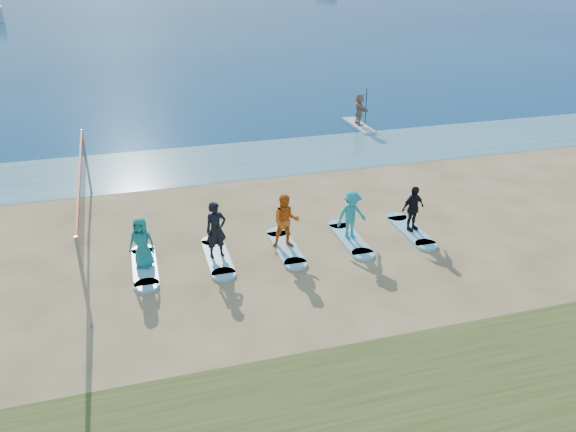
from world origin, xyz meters
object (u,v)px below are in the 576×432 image
object	(u,v)px
volleyball_net	(82,189)
surfboard_3	(350,239)
student_2	(286,221)
surfboard_4	(411,231)
surfboard_1	(218,257)
student_4	(413,208)
paddleboard	(359,125)
surfboard_2	(286,248)
student_3	(351,215)
student_1	(216,230)
paddleboarder	(360,109)
student_0	(142,243)
surfboard_0	(145,267)

from	to	relation	value
volleyball_net	surfboard_3	size ratio (longest dim) A/B	4.13
student_2	surfboard_4	distance (m)	4.39
surfboard_1	student_4	world-z (taller)	student_4
paddleboard	surfboard_2	distance (m)	14.20
surfboard_2	student_3	bearing A→B (deg)	0.00
surfboard_3	student_4	bearing A→B (deg)	0.00
student_1	student_3	world-z (taller)	student_1
paddleboard	student_2	xyz separation A→B (m)	(-7.47, -12.08, 0.89)
paddleboarder	student_2	bearing A→B (deg)	151.51
surfboard_1	paddleboarder	bearing A→B (deg)	51.48
volleyball_net	paddleboard	size ratio (longest dim) A/B	3.03
paddleboard	student_0	distance (m)	16.88
paddleboard	surfboard_1	xyz separation A→B (m)	(-9.62, -12.08, -0.01)
surfboard_0	surfboard_4	size ratio (longest dim) A/B	1.00
paddleboard	paddleboarder	bearing A→B (deg)	0.00
surfboard_1	surfboard_2	distance (m)	2.15
surfboard_1	student_3	bearing A→B (deg)	0.00
student_0	student_3	distance (m)	6.45
student_4	student_0	bearing A→B (deg)	164.91
student_0	paddleboard	bearing A→B (deg)	67.88
paddleboard	student_0	bearing A→B (deg)	-135.35
surfboard_2	student_3	world-z (taller)	student_3
student_2	surfboard_4	bearing A→B (deg)	9.73
student_0	surfboard_1	distance (m)	2.30
surfboard_3	student_0	bearing A→B (deg)	180.00
paddleboard	paddleboarder	size ratio (longest dim) A/B	1.83
volleyball_net	surfboard_3	bearing A→B (deg)	-13.94
surfboard_0	student_3	world-z (taller)	student_3
student_2	student_3	size ratio (longest dim) A/B	1.08
paddleboarder	student_0	distance (m)	16.86
volleyball_net	student_3	xyz separation A→B (m)	(8.00, -1.98, -1.01)
paddleboarder	student_0	size ratio (longest dim) A/B	1.07
paddleboarder	surfboard_2	xyz separation A→B (m)	(-7.47, -12.08, -0.89)
paddleboarder	student_0	xyz separation A→B (m)	(-11.77, -12.08, -0.08)
volleyball_net	student_4	world-z (taller)	volleyball_net
paddleboard	student_3	distance (m)	13.23
surfboard_1	surfboard_3	size ratio (longest dim) A/B	1.00
paddleboarder	surfboard_0	bearing A→B (deg)	138.99
surfboard_0	student_4	world-z (taller)	student_4
student_2	surfboard_3	size ratio (longest dim) A/B	0.79
surfboard_0	paddleboard	bearing A→B (deg)	45.76
student_1	student_4	xyz separation A→B (m)	(6.45, 0.00, -0.11)
student_4	surfboard_4	bearing A→B (deg)	0.00
paddleboard	surfboard_4	size ratio (longest dim) A/B	1.36
volleyball_net	student_2	size ratio (longest dim) A/B	5.25
volleyball_net	surfboard_0	size ratio (longest dim) A/B	4.13
surfboard_1	surfboard_3	bearing A→B (deg)	0.00
paddleboard	surfboard_3	xyz separation A→B (m)	(-5.32, -12.08, -0.01)
student_1	surfboard_4	xyz separation A→B (m)	(6.45, 0.00, -0.92)
student_2	surfboard_3	distance (m)	2.33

